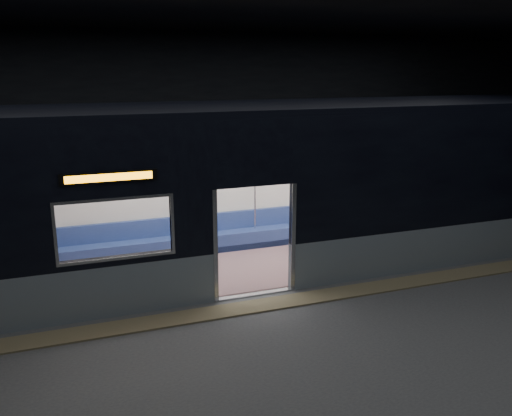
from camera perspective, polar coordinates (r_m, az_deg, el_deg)
station_floor at (r=9.19m, az=2.15°, el=-11.62°), size 24.00×14.00×0.01m
station_envelope at (r=8.26m, az=2.39°, el=11.86°), size 24.00×14.00×5.00m
tactile_strip at (r=9.65m, az=0.89°, el=-10.17°), size 22.80×0.50×0.03m
metro_car at (r=10.87m, az=-2.86°, el=2.85°), size 18.00×3.04×3.35m
passenger at (r=12.93m, az=6.43°, el=-0.11°), size 0.40×0.68×1.36m
handbag at (r=12.76m, az=6.72°, el=-0.87°), size 0.32×0.30×0.13m
transit_map at (r=14.31m, az=15.01°, el=3.82°), size 1.07×0.03×0.70m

